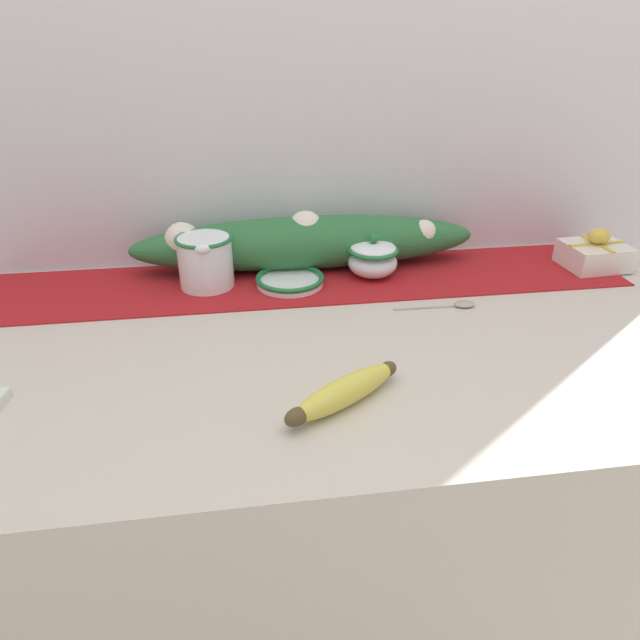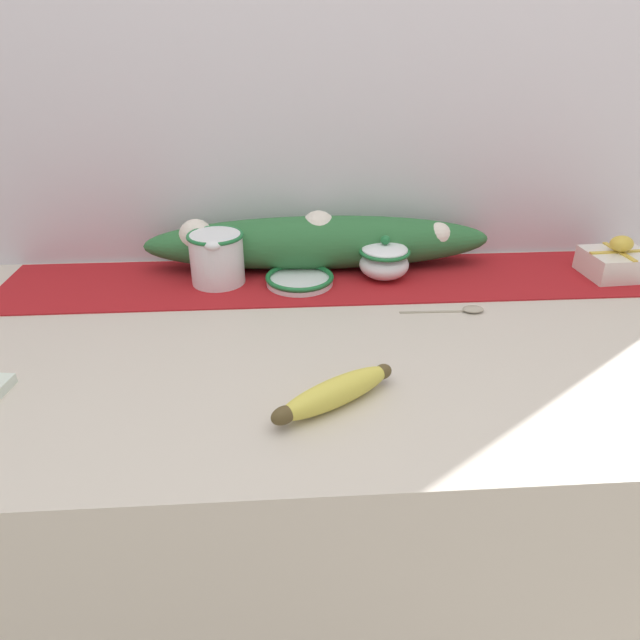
% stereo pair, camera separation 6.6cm
% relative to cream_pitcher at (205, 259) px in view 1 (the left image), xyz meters
% --- Properties ---
extents(countertop, '(1.44, 0.76, 0.92)m').
position_rel_cream_pitcher_xyz_m(countertop, '(0.21, -0.24, -0.52)').
color(countertop, beige).
rests_on(countertop, ground_plane).
extents(back_wall, '(2.24, 0.04, 2.40)m').
position_rel_cream_pitcher_xyz_m(back_wall, '(0.21, 0.16, 0.22)').
color(back_wall, silver).
rests_on(back_wall, ground_plane).
extents(table_runner, '(1.33, 0.25, 0.00)m').
position_rel_cream_pitcher_xyz_m(table_runner, '(0.21, -0.00, -0.06)').
color(table_runner, '#A8191E').
rests_on(table_runner, countertop).
extents(cream_pitcher, '(0.12, 0.14, 0.11)m').
position_rel_cream_pitcher_xyz_m(cream_pitcher, '(0.00, 0.00, 0.00)').
color(cream_pitcher, white).
rests_on(cream_pitcher, countertop).
extents(sugar_bowl, '(0.11, 0.11, 0.09)m').
position_rel_cream_pitcher_xyz_m(sugar_bowl, '(0.35, -0.00, -0.02)').
color(sugar_bowl, white).
rests_on(sugar_bowl, countertop).
extents(small_dish, '(0.14, 0.14, 0.02)m').
position_rel_cream_pitcher_xyz_m(small_dish, '(0.17, -0.02, -0.05)').
color(small_dish, white).
rests_on(small_dish, countertop).
extents(banana, '(0.19, 0.14, 0.04)m').
position_rel_cream_pitcher_xyz_m(banana, '(0.20, -0.45, -0.04)').
color(banana, '#DBCC4C').
rests_on(banana, countertop).
extents(spoon, '(0.16, 0.03, 0.01)m').
position_rel_cream_pitcher_xyz_m(spoon, '(0.48, -0.17, -0.06)').
color(spoon, '#A89E89').
rests_on(spoon, countertop).
extents(gift_box, '(0.14, 0.12, 0.09)m').
position_rel_cream_pitcher_xyz_m(gift_box, '(0.85, -0.02, -0.03)').
color(gift_box, silver).
rests_on(gift_box, countertop).
extents(poinsettia_garland, '(0.75, 0.13, 0.13)m').
position_rel_cream_pitcher_xyz_m(poinsettia_garland, '(0.21, 0.07, 0.00)').
color(poinsettia_garland, '#2D6B38').
rests_on(poinsettia_garland, countertop).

